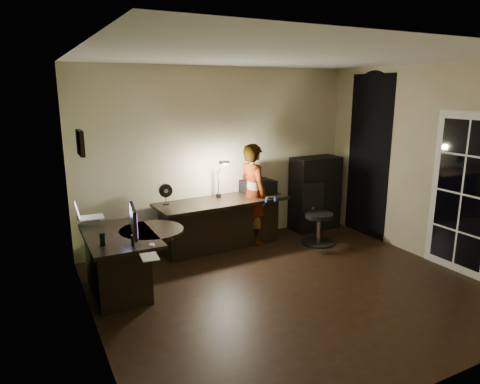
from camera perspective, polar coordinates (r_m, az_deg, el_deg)
name	(u,v)px	position (r m, az deg, el deg)	size (l,w,h in m)	color
floor	(290,289)	(5.38, 6.74, -12.66)	(4.50, 4.00, 0.01)	black
ceiling	(297,56)	(4.84, 7.66, 17.50)	(4.50, 4.00, 0.01)	silver
wall_back	(220,156)	(6.66, -2.64, 4.78)	(4.50, 0.01, 2.70)	#C3B78D
wall_front	(447,229)	(3.53, 25.92, -4.50)	(4.50, 0.01, 2.70)	#C3B78D
wall_left	(88,203)	(4.13, -19.64, -1.43)	(0.01, 4.00, 2.70)	#C3B78D
wall_right	(429,164)	(6.47, 23.92, 3.37)	(0.01, 4.00, 2.70)	#C3B78D
green_wall_overlay	(89,203)	(4.13, -19.43, -1.41)	(0.00, 4.00, 2.70)	#4E652C
arched_doorway	(368,157)	(7.23, 16.75, 4.51)	(0.01, 0.90, 2.60)	black
french_door	(462,194)	(6.19, 27.47, -0.25)	(0.02, 0.92, 2.10)	white
framed_picture	(80,143)	(4.48, -20.52, 6.15)	(0.04, 0.30, 0.25)	black
desk_left	(121,263)	(5.32, -15.56, -9.10)	(0.77, 1.25, 0.72)	black
desk_right	(222,224)	(6.49, -2.39, -4.31)	(2.00, 0.70, 0.75)	black
cabinet	(315,193)	(7.45, 9.96, -0.16)	(0.83, 0.42, 1.25)	black
laptop_stand	(91,221)	(5.68, -19.26, -3.71)	(0.22, 0.18, 0.09)	silver
laptop	(90,209)	(5.64, -19.38, -2.20)	(0.33, 0.31, 0.23)	silver
monitor	(132,232)	(4.74, -14.17, -5.25)	(0.10, 0.49, 0.32)	black
mouse	(152,245)	(4.75, -11.66, -6.92)	(0.06, 0.09, 0.03)	silver
phone	(141,227)	(5.43, -13.08, -4.54)	(0.07, 0.14, 0.01)	black
pen	(170,238)	(4.96, -9.27, -6.06)	(0.01, 0.16, 0.01)	black
speaker	(103,240)	(4.85, -17.86, -6.09)	(0.06, 0.06, 0.16)	black
notepad	(150,257)	(4.46, -11.97, -8.46)	(0.17, 0.23, 0.01)	silver
desk_fan	(166,194)	(6.21, -9.90, -0.27)	(0.19, 0.11, 0.30)	black
headphones	(271,199)	(6.28, 4.15, -0.91)	(0.19, 0.08, 0.09)	navy
printer	(258,186)	(6.83, 2.43, 0.83)	(0.49, 0.38, 0.22)	black
desk_lamp	(218,177)	(6.46, -2.91, 1.96)	(0.15, 0.29, 0.63)	black
office_chair	(319,215)	(6.74, 10.48, -3.07)	(0.52, 0.52, 0.92)	black
person	(253,194)	(6.61, 1.79, -0.28)	(0.56, 0.37, 1.57)	#D8A88C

